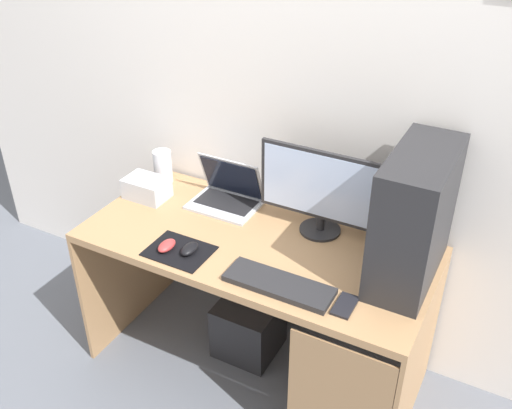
{
  "coord_description": "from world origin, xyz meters",
  "views": [
    {
      "loc": [
        0.94,
        -1.75,
        2.14
      ],
      "look_at": [
        0.0,
        0.0,
        0.92
      ],
      "focal_mm": 40.59,
      "sensor_mm": 36.0,
      "label": 1
    }
  ],
  "objects_px": {
    "monitor": "(322,191)",
    "projector": "(147,188)",
    "pc_tower": "(415,217)",
    "subwoofer": "(249,327)",
    "laptop": "(227,195)",
    "cell_phone": "(345,306)",
    "keyboard": "(279,284)",
    "mouse_left": "(190,249)",
    "mouse_right": "(167,246)",
    "speaker": "(163,167)"
  },
  "relations": [
    {
      "from": "speaker",
      "to": "projector",
      "type": "height_order",
      "value": "speaker"
    },
    {
      "from": "mouse_left",
      "to": "cell_phone",
      "type": "xyz_separation_m",
      "value": [
        0.67,
        -0.01,
        -0.02
      ]
    },
    {
      "from": "pc_tower",
      "to": "projector",
      "type": "distance_m",
      "value": 1.25
    },
    {
      "from": "mouse_left",
      "to": "mouse_right",
      "type": "height_order",
      "value": "same"
    },
    {
      "from": "monitor",
      "to": "pc_tower",
      "type": "bearing_deg",
      "value": -14.66
    },
    {
      "from": "laptop",
      "to": "projector",
      "type": "relative_size",
      "value": 1.55
    },
    {
      "from": "monitor",
      "to": "mouse_left",
      "type": "xyz_separation_m",
      "value": [
        -0.4,
        -0.39,
        -0.18
      ]
    },
    {
      "from": "speaker",
      "to": "cell_phone",
      "type": "distance_m",
      "value": 1.21
    },
    {
      "from": "monitor",
      "to": "laptop",
      "type": "bearing_deg",
      "value": 178.04
    },
    {
      "from": "mouse_left",
      "to": "subwoofer",
      "type": "bearing_deg",
      "value": 68.86
    },
    {
      "from": "keyboard",
      "to": "subwoofer",
      "type": "distance_m",
      "value": 0.75
    },
    {
      "from": "laptop",
      "to": "pc_tower",
      "type": "bearing_deg",
      "value": -7.95
    },
    {
      "from": "monitor",
      "to": "keyboard",
      "type": "bearing_deg",
      "value": -88.72
    },
    {
      "from": "projector",
      "to": "laptop",
      "type": "bearing_deg",
      "value": 19.37
    },
    {
      "from": "pc_tower",
      "to": "subwoofer",
      "type": "bearing_deg",
      "value": 179.84
    },
    {
      "from": "subwoofer",
      "to": "monitor",
      "type": "bearing_deg",
      "value": 19.52
    },
    {
      "from": "mouse_left",
      "to": "subwoofer",
      "type": "height_order",
      "value": "mouse_left"
    },
    {
      "from": "pc_tower",
      "to": "monitor",
      "type": "bearing_deg",
      "value": 165.34
    },
    {
      "from": "laptop",
      "to": "keyboard",
      "type": "bearing_deg",
      "value": -41.88
    },
    {
      "from": "monitor",
      "to": "laptop",
      "type": "height_order",
      "value": "monitor"
    },
    {
      "from": "monitor",
      "to": "projector",
      "type": "relative_size",
      "value": 2.77
    },
    {
      "from": "laptop",
      "to": "projector",
      "type": "bearing_deg",
      "value": -160.63
    },
    {
      "from": "monitor",
      "to": "mouse_right",
      "type": "xyz_separation_m",
      "value": [
        -0.5,
        -0.42,
        -0.18
      ]
    },
    {
      "from": "laptop",
      "to": "cell_phone",
      "type": "bearing_deg",
      "value": -29.41
    },
    {
      "from": "speaker",
      "to": "cell_phone",
      "type": "height_order",
      "value": "speaker"
    },
    {
      "from": "pc_tower",
      "to": "mouse_left",
      "type": "height_order",
      "value": "pc_tower"
    },
    {
      "from": "mouse_left",
      "to": "cell_phone",
      "type": "relative_size",
      "value": 0.74
    },
    {
      "from": "cell_phone",
      "to": "subwoofer",
      "type": "bearing_deg",
      "value": 152.27
    },
    {
      "from": "laptop",
      "to": "subwoofer",
      "type": "distance_m",
      "value": 0.68
    },
    {
      "from": "pc_tower",
      "to": "cell_phone",
      "type": "distance_m",
      "value": 0.41
    },
    {
      "from": "keyboard",
      "to": "subwoofer",
      "type": "height_order",
      "value": "keyboard"
    },
    {
      "from": "speaker",
      "to": "mouse_right",
      "type": "xyz_separation_m",
      "value": [
        0.35,
        -0.47,
        -0.06
      ]
    },
    {
      "from": "mouse_left",
      "to": "mouse_right",
      "type": "relative_size",
      "value": 1.0
    },
    {
      "from": "keyboard",
      "to": "subwoofer",
      "type": "bearing_deg",
      "value": 134.47
    },
    {
      "from": "keyboard",
      "to": "subwoofer",
      "type": "relative_size",
      "value": 1.47
    },
    {
      "from": "pc_tower",
      "to": "monitor",
      "type": "xyz_separation_m",
      "value": [
        -0.41,
        0.11,
        -0.06
      ]
    },
    {
      "from": "monitor",
      "to": "subwoofer",
      "type": "relative_size",
      "value": 1.94
    },
    {
      "from": "pc_tower",
      "to": "projector",
      "type": "bearing_deg",
      "value": -179.75
    },
    {
      "from": "monitor",
      "to": "projector",
      "type": "xyz_separation_m",
      "value": [
        -0.83,
        -0.11,
        -0.15
      ]
    },
    {
      "from": "projector",
      "to": "subwoofer",
      "type": "distance_m",
      "value": 0.84
    },
    {
      "from": "laptop",
      "to": "cell_phone",
      "type": "distance_m",
      "value": 0.85
    },
    {
      "from": "keyboard",
      "to": "laptop",
      "type": "bearing_deg",
      "value": 138.12
    },
    {
      "from": "keyboard",
      "to": "mouse_left",
      "type": "relative_size",
      "value": 4.38
    },
    {
      "from": "monitor",
      "to": "mouse_right",
      "type": "distance_m",
      "value": 0.68
    },
    {
      "from": "speaker",
      "to": "mouse_left",
      "type": "xyz_separation_m",
      "value": [
        0.45,
        -0.44,
        -0.06
      ]
    },
    {
      "from": "laptop",
      "to": "projector",
      "type": "xyz_separation_m",
      "value": [
        -0.36,
        -0.13,
        0.0
      ]
    },
    {
      "from": "keyboard",
      "to": "pc_tower",
      "type": "bearing_deg",
      "value": 37.72
    },
    {
      "from": "monitor",
      "to": "mouse_left",
      "type": "relative_size",
      "value": 5.77
    },
    {
      "from": "projector",
      "to": "cell_phone",
      "type": "xyz_separation_m",
      "value": [
        1.1,
        -0.29,
        -0.04
      ]
    },
    {
      "from": "projector",
      "to": "mouse_left",
      "type": "bearing_deg",
      "value": -33.41
    }
  ]
}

